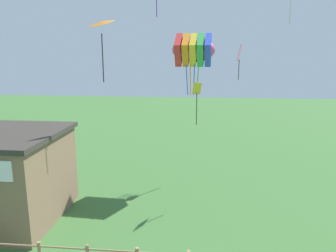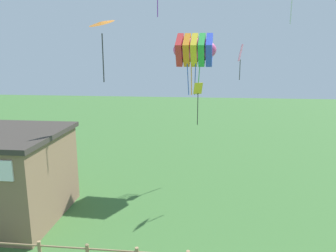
{
  "view_description": "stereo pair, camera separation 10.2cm",
  "coord_description": "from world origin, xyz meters",
  "px_view_note": "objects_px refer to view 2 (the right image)",
  "views": [
    {
      "loc": [
        1.29,
        -4.72,
        8.31
      ],
      "look_at": [
        0.0,
        8.11,
        5.48
      ],
      "focal_mm": 35.0,
      "sensor_mm": 36.0,
      "label": 1
    },
    {
      "loc": [
        1.4,
        -4.71,
        8.31
      ],
      "look_at": [
        0.0,
        8.11,
        5.48
      ],
      "focal_mm": 35.0,
      "sensor_mm": 36.0,
      "label": 2
    }
  ],
  "objects_px": {
    "kite_rainbow_parafoil": "(195,50)",
    "kite_pink_diamond": "(240,56)",
    "kite_orange_delta": "(102,24)",
    "kite_yellow_diamond": "(198,96)"
  },
  "relations": [
    {
      "from": "kite_orange_delta",
      "to": "kite_pink_diamond",
      "type": "height_order",
      "value": "kite_orange_delta"
    },
    {
      "from": "kite_rainbow_parafoil",
      "to": "kite_pink_diamond",
      "type": "bearing_deg",
      "value": -32.12
    },
    {
      "from": "kite_orange_delta",
      "to": "kite_pink_diamond",
      "type": "xyz_separation_m",
      "value": [
        6.41,
        6.69,
        -1.29
      ]
    },
    {
      "from": "kite_yellow_diamond",
      "to": "kite_orange_delta",
      "type": "xyz_separation_m",
      "value": [
        -3.89,
        -8.08,
        3.93
      ]
    },
    {
      "from": "kite_rainbow_parafoil",
      "to": "kite_pink_diamond",
      "type": "distance_m",
      "value": 3.33
    },
    {
      "from": "kite_yellow_diamond",
      "to": "kite_rainbow_parafoil",
      "type": "bearing_deg",
      "value": 127.67
    },
    {
      "from": "kite_rainbow_parafoil",
      "to": "kite_pink_diamond",
      "type": "height_order",
      "value": "kite_rainbow_parafoil"
    },
    {
      "from": "kite_orange_delta",
      "to": "kite_yellow_diamond",
      "type": "bearing_deg",
      "value": 64.29
    },
    {
      "from": "kite_rainbow_parafoil",
      "to": "kite_pink_diamond",
      "type": "xyz_separation_m",
      "value": [
        2.8,
        -1.76,
        -0.36
      ]
    },
    {
      "from": "kite_yellow_diamond",
      "to": "kite_pink_diamond",
      "type": "bearing_deg",
      "value": -28.94
    }
  ]
}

